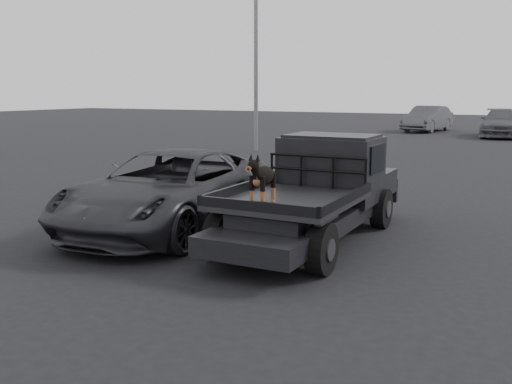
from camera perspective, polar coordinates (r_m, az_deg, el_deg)
The scene contains 8 objects.
ground at distance 8.24m, azimuth 0.88°, elevation -8.31°, with size 120.00×120.00×0.00m, color black.
flatbed_ute at distance 10.02m, azimuth 5.60°, elevation -2.29°, with size 2.00×5.40×0.92m, color black, non-canonical shape.
ute_cab at distance 10.75m, azimuth 7.57°, elevation 3.38°, with size 1.72×1.30×0.88m, color black, non-canonical shape.
headache_rack at distance 10.07m, azimuth 6.10°, elevation 2.02°, with size 1.80×0.08×0.55m, color black, non-canonical shape.
dog at distance 8.51m, azimuth 0.67°, elevation 1.24°, with size 0.32×0.60×0.74m, color black, non-canonical shape.
parked_suv at distance 10.94m, azimuth -8.58°, elevation 0.20°, with size 2.46×5.34×1.48m, color #2A2A2E.
distant_car_a at distance 38.81m, azimuth 16.77°, elevation 7.04°, with size 1.74×4.98×1.64m, color #49484D.
distant_car_b at distance 35.59m, azimuth 23.40°, elevation 6.36°, with size 2.23×5.48×1.59m, color #4C4C52.
Camera 1 is at (3.48, -7.00, 2.60)m, focal length 40.00 mm.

